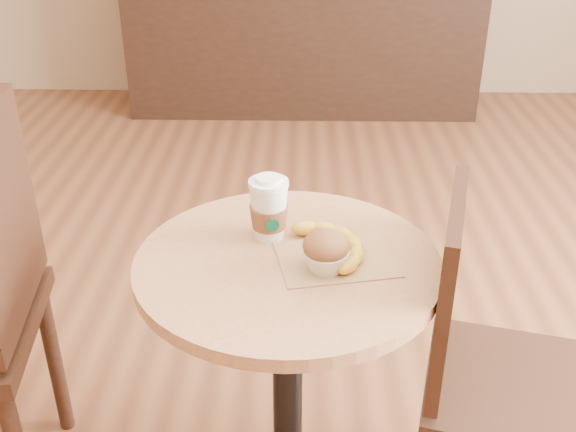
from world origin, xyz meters
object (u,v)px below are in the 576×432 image
object	(u,v)px
chair_right	(489,367)
muffin	(326,251)
cafe_table	(288,347)
banana	(330,246)
coffee_cup	(269,210)

from	to	relation	value
chair_right	muffin	xyz separation A→B (m)	(-0.37, -0.02, 0.31)
cafe_table	muffin	bearing A→B (deg)	-29.74
muffin	chair_right	bearing A→B (deg)	2.86
chair_right	banana	bearing A→B (deg)	96.98
coffee_cup	muffin	xyz separation A→B (m)	(0.12, -0.14, -0.02)
muffin	banana	world-z (taller)	muffin
coffee_cup	muffin	bearing A→B (deg)	-61.16
cafe_table	chair_right	xyz separation A→B (m)	(0.45, -0.03, -0.03)
cafe_table	coffee_cup	world-z (taller)	coffee_cup
chair_right	muffin	distance (m)	0.49
chair_right	cafe_table	bearing A→B (deg)	101.11
chair_right	coffee_cup	bearing A→B (deg)	90.95
cafe_table	chair_right	size ratio (longest dim) A/B	0.85
cafe_table	chair_right	bearing A→B (deg)	-3.28
muffin	banana	size ratio (longest dim) A/B	0.46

